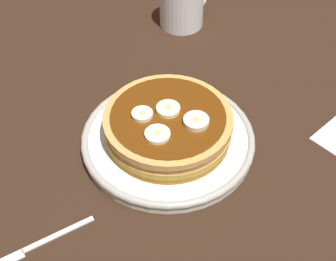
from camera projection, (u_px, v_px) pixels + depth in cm
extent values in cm
cube|color=black|center=(168.00, 151.00, 75.42)|extent=(140.00, 140.00, 3.00)
cylinder|color=silver|center=(168.00, 140.00, 73.76)|extent=(24.87, 24.87, 1.61)
torus|color=#A19E96|center=(168.00, 138.00, 73.35)|extent=(25.25, 25.25, 1.13)
cylinder|color=#976622|center=(169.00, 132.00, 73.11)|extent=(17.82, 17.82, 1.02)
cylinder|color=#B78B36|center=(168.00, 132.00, 71.73)|extent=(18.05, 18.05, 1.02)
cylinder|color=tan|center=(166.00, 122.00, 71.57)|extent=(17.76, 17.76, 1.02)
cylinder|color=#CD914A|center=(168.00, 118.00, 70.68)|extent=(18.26, 18.26, 1.02)
cylinder|color=#592B0A|center=(168.00, 116.00, 70.19)|extent=(16.27, 16.27, 0.16)
cylinder|color=#FDEEB3|center=(168.00, 109.00, 70.65)|extent=(3.39, 3.39, 0.79)
cylinder|color=tan|center=(168.00, 107.00, 70.34)|extent=(0.95, 0.95, 0.08)
cylinder|color=beige|center=(142.00, 115.00, 69.93)|extent=(2.98, 2.98, 0.78)
cylinder|color=tan|center=(142.00, 112.00, 69.62)|extent=(0.83, 0.83, 0.08)
cylinder|color=#EFEFBF|center=(157.00, 135.00, 67.33)|extent=(3.47, 3.47, 0.70)
cylinder|color=tan|center=(157.00, 133.00, 67.05)|extent=(0.97, 0.97, 0.08)
cylinder|color=beige|center=(196.00, 122.00, 68.88)|extent=(3.57, 3.57, 0.93)
cylinder|color=tan|center=(196.00, 119.00, 68.52)|extent=(1.00, 1.00, 0.08)
cylinder|color=white|center=(182.00, 6.00, 93.11)|extent=(8.09, 8.09, 7.58)
cube|color=silver|center=(59.00, 234.00, 63.39)|extent=(9.39, 2.99, 0.50)
cube|color=silver|center=(8.00, 257.00, 61.08)|extent=(3.70, 2.07, 0.50)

